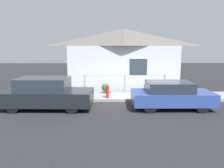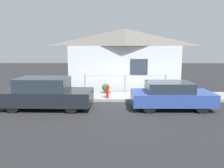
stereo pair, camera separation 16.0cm
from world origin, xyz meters
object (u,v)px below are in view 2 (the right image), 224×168
Objects in this scene: car_right at (171,95)px; car_left at (46,93)px; fire_hydrant at (107,91)px; potted_plant_near_hydrant at (106,88)px; potted_plant_by_fence at (55,90)px; potted_plant_corner at (148,87)px.

car_left is at bearing -179.96° from car_right.
car_left is at bearing -152.10° from fire_hydrant.
fire_hydrant reaches higher than potted_plant_near_hydrant.
car_left is at bearing -84.98° from potted_plant_by_fence.
potted_plant_near_hydrant is (-0.13, 1.31, -0.07)m from fire_hydrant.
potted_plant_near_hydrant is at bearing 47.76° from car_left.
car_left reaches higher than car_right.
fire_hydrant reaches higher than potted_plant_by_fence.
potted_plant_by_fence is (-2.99, 0.85, -0.09)m from fire_hydrant.
potted_plant_near_hydrant is 1.06× the size of potted_plant_by_fence.
potted_plant_corner is (2.51, 0.13, 0.05)m from potted_plant_near_hydrant.
car_right reaches higher than potted_plant_by_fence.
car_right is 6.40m from potted_plant_by_fence.
car_left is at bearing -133.66° from potted_plant_near_hydrant.
car_right is (5.75, -0.00, -0.07)m from car_left.
potted_plant_near_hydrant is at bearing 137.97° from car_right.
car_left is 2.35m from potted_plant_by_fence.
potted_plant_by_fence is at bearing -170.75° from potted_plant_near_hydrant.
potted_plant_corner is at bearing 30.88° from car_left.
car_right is at bearing -78.78° from potted_plant_corner.
potted_plant_corner is (5.17, 2.92, -0.20)m from car_left.
car_left reaches higher than potted_plant_near_hydrant.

